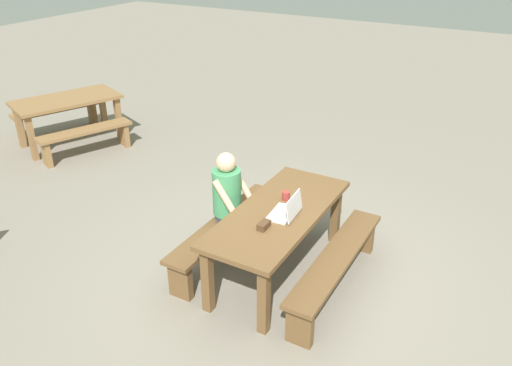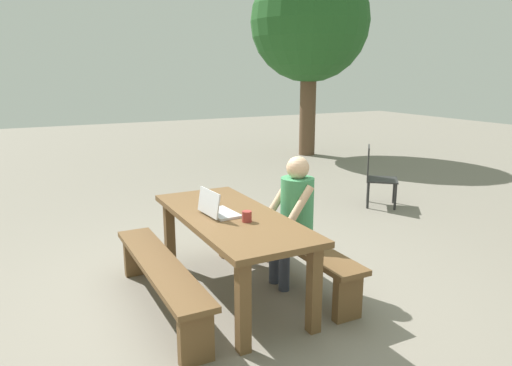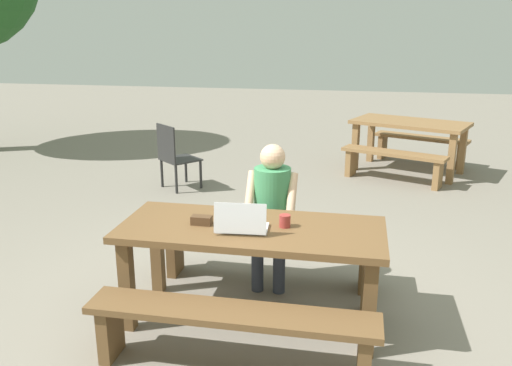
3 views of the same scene
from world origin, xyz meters
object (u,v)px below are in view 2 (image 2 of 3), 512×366
laptop (217,209)px  small_pouch (212,202)px  person_seated (293,211)px  plastic_chair (376,175)px  picnic_table_front (231,227)px  tree_left (310,23)px  coffee_mug (247,216)px

laptop → small_pouch: size_ratio=2.56×
person_seated → plastic_chair: 3.03m
small_pouch → picnic_table_front: bearing=4.4°
person_seated → tree_left: tree_left is taller
picnic_table_front → tree_left: (-5.84, 4.62, 2.36)m
tree_left → coffee_mug: bearing=-37.0°
coffee_mug → plastic_chair: (-1.90, 3.05, -0.33)m
laptop → plastic_chair: size_ratio=0.43×
coffee_mug → tree_left: (-6.08, 4.58, 2.21)m
picnic_table_front → laptop: bearing=-112.7°
small_pouch → person_seated: person_seated is taller
laptop → coffee_mug: laptop is taller
laptop → small_pouch: laptop is taller
laptop → plastic_chair: laptop is taller
small_pouch → person_seated: bearing=57.1°
tree_left → small_pouch: bearing=-40.3°
coffee_mug → person_seated: (-0.19, 0.56, -0.08)m
picnic_table_front → small_pouch: size_ratio=12.87×
small_pouch → tree_left: 7.52m
person_seated → picnic_table_front: bearing=-94.5°
small_pouch → coffee_mug: size_ratio=1.63×
plastic_chair → person_seated: bearing=164.8°
person_seated → tree_left: size_ratio=0.28×
small_pouch → coffee_mug: coffee_mug is taller
small_pouch → person_seated: 0.75m
plastic_chair → tree_left: size_ratio=0.20×
coffee_mug → tree_left: bearing=143.0°
plastic_chair → picnic_table_front: bearing=158.6°
small_pouch → coffee_mug: bearing=6.2°
person_seated → plastic_chair: (-1.71, 2.48, -0.25)m
tree_left → plastic_chair: bearing=-20.2°
small_pouch → laptop: bearing=-15.0°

